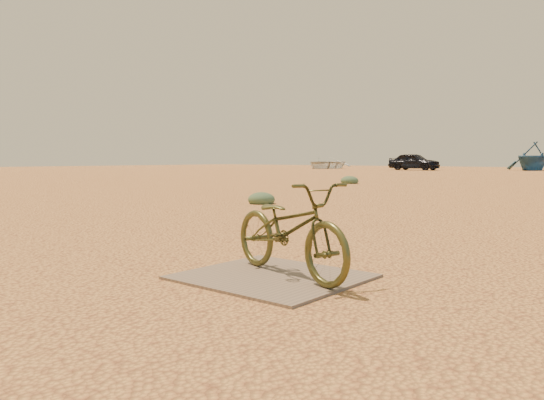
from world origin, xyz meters
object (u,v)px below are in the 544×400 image
Objects in this scene: boat_near_left at (325,163)px; boat_far_left at (533,156)px; car at (414,162)px; plywood_board at (272,277)px; bicycle at (289,229)px.

boat_near_left is 18.07m from boat_far_left.
boat_far_left reaches higher than car.
car is at bearing -136.53° from boat_far_left.
boat_far_left reaches higher than plywood_board.
plywood_board is 47.40m from boat_near_left.
car is at bearing 113.27° from plywood_board.
car is 9.31m from boat_far_left.
boat_near_left is (-9.67, 1.06, -0.17)m from car.
plywood_board is at bearing -59.02° from boat_near_left.
boat_near_left is at bearing 85.89° from car.
car is (-16.65, 38.37, 0.31)m from bicycle.
boat_far_left is (8.01, 4.72, 0.46)m from car.
plywood_board is 0.26× the size of boat_near_left.
car reaches higher than plywood_board.
car is 0.80× the size of boat_near_left.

